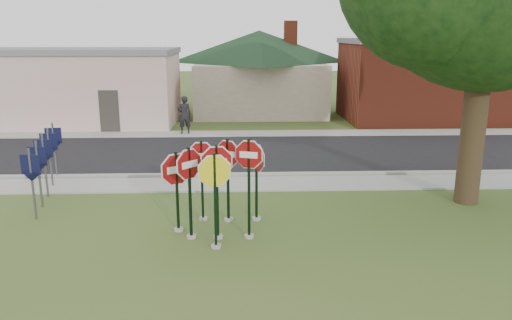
{
  "coord_description": "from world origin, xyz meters",
  "views": [
    {
      "loc": [
        0.58,
        -10.66,
        4.94
      ],
      "look_at": [
        1.05,
        2.0,
        1.75
      ],
      "focal_mm": 35.0,
      "sensor_mm": 36.0,
      "label": 1
    }
  ],
  "objects_px": {
    "stop_sign_center": "(217,179)",
    "stop_sign_left": "(190,181)",
    "pedestrian": "(184,115)",
    "stop_sign_yellow": "(215,188)"
  },
  "relations": [
    {
      "from": "stop_sign_center",
      "to": "pedestrian",
      "type": "relative_size",
      "value": 1.31
    },
    {
      "from": "stop_sign_left",
      "to": "pedestrian",
      "type": "bearing_deg",
      "value": 96.41
    },
    {
      "from": "stop_sign_yellow",
      "to": "pedestrian",
      "type": "height_order",
      "value": "stop_sign_yellow"
    },
    {
      "from": "stop_sign_yellow",
      "to": "pedestrian",
      "type": "distance_m",
      "value": 14.16
    },
    {
      "from": "stop_sign_left",
      "to": "stop_sign_center",
      "type": "bearing_deg",
      "value": -2.87
    },
    {
      "from": "stop_sign_left",
      "to": "stop_sign_yellow",
      "type": "bearing_deg",
      "value": -43.67
    },
    {
      "from": "stop_sign_center",
      "to": "pedestrian",
      "type": "distance_m",
      "value": 13.59
    },
    {
      "from": "stop_sign_center",
      "to": "pedestrian",
      "type": "bearing_deg",
      "value": 99.2
    },
    {
      "from": "stop_sign_center",
      "to": "stop_sign_left",
      "type": "distance_m",
      "value": 0.67
    },
    {
      "from": "stop_sign_center",
      "to": "stop_sign_left",
      "type": "height_order",
      "value": "stop_sign_center"
    }
  ]
}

